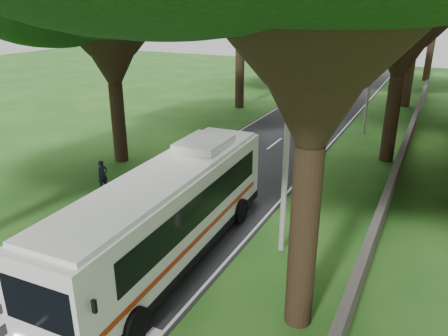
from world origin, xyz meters
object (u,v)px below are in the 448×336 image
at_px(pole_mid, 370,82).
at_px(distant_car_a, 318,97).
at_px(distant_car_c, 376,65).
at_px(pedestrian, 103,175).
at_px(coach_bus, 169,213).
at_px(pole_far, 398,55).
at_px(pole_near, 286,159).

relative_size(pole_mid, distant_car_a, 2.08).
height_order(distant_car_c, pedestrian, pedestrian).
bearing_deg(coach_bus, pole_mid, 77.96).
height_order(pole_far, pedestrian, pole_far).
height_order(pole_far, distant_car_a, pole_far).
height_order(coach_bus, distant_car_a, coach_bus).
xyz_separation_m(distant_car_a, pedestrian, (-4.97, -27.39, 0.18)).
bearing_deg(pole_far, pole_near, -90.00).
distance_m(pole_near, distant_car_c, 57.84).
height_order(distant_car_a, pedestrian, pedestrian).
bearing_deg(distant_car_a, pole_mid, 107.48).
relative_size(pole_near, pole_mid, 1.00).
bearing_deg(coach_bus, distant_car_c, 88.38).
xyz_separation_m(pole_far, distant_car_a, (-6.30, -10.96, -3.49)).
height_order(pole_near, distant_car_a, pole_near).
bearing_deg(pedestrian, pole_far, -0.39).
xyz_separation_m(pole_mid, coach_bus, (-3.86, -22.76, -2.05)).
xyz_separation_m(pole_near, distant_car_c, (-4.70, 57.54, -3.42)).
distance_m(pole_mid, pole_far, 20.00).
height_order(pole_far, coach_bus, pole_far).
bearing_deg(coach_bus, distant_car_a, 91.97).
relative_size(pole_mid, distant_car_c, 1.60).
height_order(pole_mid, pole_far, same).
distance_m(pole_mid, coach_bus, 23.18).
distance_m(pole_far, distant_car_c, 18.48).
relative_size(pole_near, distant_car_a, 2.08).
xyz_separation_m(pole_near, distant_car_a, (-6.30, 29.04, -3.49)).
xyz_separation_m(distant_car_a, distant_car_c, (1.60, 28.50, 0.07)).
bearing_deg(distant_car_a, coach_bus, 77.00).
height_order(pole_near, pedestrian, pole_near).
relative_size(distant_car_a, pedestrian, 2.23).
xyz_separation_m(pole_near, pedestrian, (-11.27, 1.66, -3.32)).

